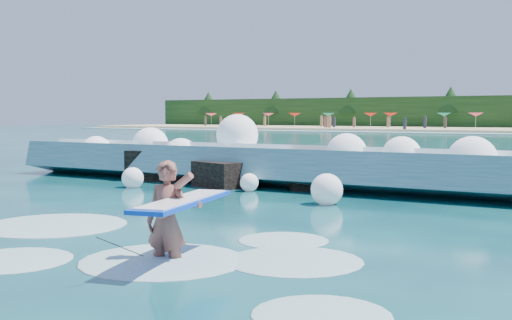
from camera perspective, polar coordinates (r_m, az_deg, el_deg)
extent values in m
plane|color=#07303D|center=(14.07, -9.53, -5.15)|extent=(200.00, 200.00, 0.00)
cube|color=teal|center=(20.63, -0.16, -0.87)|extent=(18.61, 2.83, 1.55)
cube|color=white|center=(21.28, 0.97, 0.53)|extent=(18.61, 1.31, 0.72)
cube|color=black|center=(22.35, -8.10, -0.66)|extent=(2.57, 2.18, 1.21)
cube|color=black|center=(19.93, -2.88, -1.46)|extent=(1.98, 1.74, 0.93)
cube|color=black|center=(19.61, 5.64, -1.18)|extent=(2.37, 2.31, 1.30)
imported|color=brown|center=(9.90, -7.92, -5.42)|extent=(0.74, 0.55, 1.86)
cube|color=blue|center=(9.72, -6.47, -3.68)|extent=(1.16, 2.61, 0.06)
cube|color=white|center=(9.72, -6.47, -3.58)|extent=(1.00, 2.38, 0.06)
cylinder|color=black|center=(8.93, -11.92, -7.58)|extent=(0.01, 0.91, 0.43)
sphere|color=white|center=(24.90, -14.01, 0.71)|extent=(1.19, 1.19, 1.19)
sphere|color=white|center=(24.00, -9.37, 1.26)|extent=(1.36, 1.36, 1.36)
sphere|color=white|center=(22.63, -6.69, 0.40)|extent=(1.22, 1.22, 1.22)
sphere|color=white|center=(21.95, -1.67, 2.22)|extent=(1.44, 1.44, 1.44)
sphere|color=white|center=(20.16, 2.64, -0.51)|extent=(0.99, 0.99, 0.99)
sphere|color=white|center=(19.51, 8.05, 0.55)|extent=(1.24, 1.24, 1.24)
sphere|color=white|center=(19.03, 12.81, 0.33)|extent=(1.15, 1.15, 1.15)
sphere|color=white|center=(17.72, 18.65, -0.13)|extent=(1.34, 1.34, 1.34)
sphere|color=white|center=(20.07, -10.91, -1.60)|extent=(0.67, 0.67, 0.67)
sphere|color=white|center=(18.73, -0.60, -2.02)|extent=(0.54, 0.54, 0.54)
sphere|color=white|center=(16.08, 6.31, -2.64)|extent=(0.81, 0.81, 0.81)
ellipsoid|color=silver|center=(10.05, -8.26, -8.84)|extent=(2.59, 2.59, 0.13)
ellipsoid|color=silver|center=(10.67, -20.94, -8.32)|extent=(1.88, 1.88, 0.09)
ellipsoid|color=silver|center=(9.95, 3.40, -8.95)|extent=(2.14, 2.14, 0.11)
ellipsoid|color=silver|center=(13.69, -17.53, -5.54)|extent=(2.95, 2.95, 0.15)
ellipsoid|color=silver|center=(11.51, 2.44, -7.15)|extent=(1.64, 1.64, 0.08)
ellipsoid|color=silver|center=(7.41, 5.82, -13.54)|extent=(1.61, 1.61, 0.08)
cone|color=#EC4568|center=(108.82, -4.00, 4.05)|extent=(2.00, 2.00, 0.50)
cone|color=red|center=(106.09, -1.57, 4.06)|extent=(2.00, 2.00, 0.50)
cone|color=#EC4568|center=(106.43, 1.11, 4.06)|extent=(2.00, 2.00, 0.50)
cone|color=red|center=(102.60, 3.46, 4.05)|extent=(2.00, 2.00, 0.50)
cone|color=#168B74|center=(101.25, 6.46, 4.04)|extent=(2.00, 2.00, 0.50)
cone|color=red|center=(97.63, 10.15, 4.00)|extent=(2.00, 2.00, 0.50)
cone|color=red|center=(94.54, 11.87, 3.98)|extent=(2.00, 2.00, 0.50)
cone|color=#168B74|center=(96.25, 16.37, 3.90)|extent=(2.00, 2.00, 0.50)
cone|color=#EC4568|center=(90.48, 18.95, 3.84)|extent=(2.00, 2.00, 0.50)
cube|color=#3F332D|center=(85.89, 14.64, 3.16)|extent=(0.35, 0.22, 1.38)
cube|color=#8C664C|center=(93.30, 12.69, 3.30)|extent=(0.35, 0.22, 1.54)
cube|color=brown|center=(100.86, -0.81, 3.46)|extent=(0.35, 0.22, 1.58)
cube|color=#3F332D|center=(103.40, -2.88, 3.41)|extent=(0.35, 0.22, 1.37)
cube|color=#262633|center=(106.15, -1.72, 3.44)|extent=(0.35, 0.22, 1.39)
cube|color=#8C664C|center=(89.32, 7.41, 3.31)|extent=(0.35, 0.22, 1.46)
cube|color=#8C664C|center=(88.20, 4.53, 3.13)|extent=(0.35, 0.22, 1.52)
cube|color=brown|center=(91.69, 7.02, 3.35)|extent=(0.35, 0.22, 1.53)
cube|color=#8C664C|center=(107.00, -4.53, 3.48)|extent=(0.35, 0.22, 1.56)
cube|color=#262633|center=(85.22, 19.23, 3.05)|extent=(0.35, 0.22, 1.37)
cube|color=brown|center=(92.27, 12.20, 3.29)|extent=(0.35, 0.22, 1.50)
cube|color=#3F332D|center=(86.80, 18.63, 3.13)|extent=(0.35, 0.22, 1.53)
cube|color=#8C664C|center=(95.88, 8.19, 3.39)|extent=(0.35, 0.22, 1.59)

